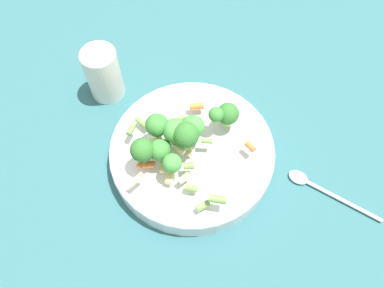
{
  "coord_description": "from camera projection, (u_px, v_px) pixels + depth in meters",
  "views": [
    {
      "loc": [
        0.32,
        0.03,
        0.63
      ],
      "look_at": [
        0.0,
        0.0,
        0.06
      ],
      "focal_mm": 35.0,
      "sensor_mm": 36.0,
      "label": 1
    }
  ],
  "objects": [
    {
      "name": "ground_plane",
      "position": [
        192.0,
        159.0,
        0.71
      ],
      "size": [
        3.0,
        3.0,
        0.0
      ],
      "primitive_type": "plane",
      "color": "#2D6066"
    },
    {
      "name": "bowl",
      "position": [
        192.0,
        152.0,
        0.69
      ],
      "size": [
        0.3,
        0.3,
        0.05
      ],
      "color": "silver",
      "rests_on": "ground_plane"
    },
    {
      "name": "pasta_salad",
      "position": [
        179.0,
        136.0,
        0.63
      ],
      "size": [
        0.21,
        0.23,
        0.08
      ],
      "color": "#8CB766",
      "rests_on": "bowl"
    },
    {
      "name": "cup",
      "position": [
        103.0,
        73.0,
        0.74
      ],
      "size": [
        0.07,
        0.07,
        0.11
      ],
      "color": "silver",
      "rests_on": "ground_plane"
    },
    {
      "name": "spoon",
      "position": [
        317.0,
        187.0,
        0.68
      ],
      "size": [
        0.09,
        0.16,
        0.01
      ],
      "rotation": [
        0.0,
        0.0,
        10.55
      ],
      "color": "silver",
      "rests_on": "ground_plane"
    }
  ]
}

